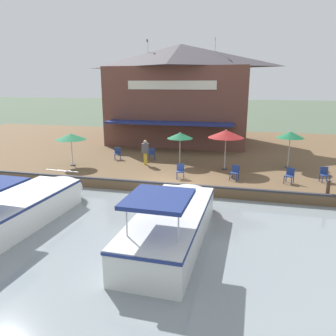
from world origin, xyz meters
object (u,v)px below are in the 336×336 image
(cafe_chair_beside_entrance, at_px, (235,172))
(mooring_post, at_px, (328,187))
(patio_umbrella_mid_patio_left, at_px, (226,134))
(cafe_chair_back_row_seat, at_px, (152,153))
(cafe_chair_under_first_umbrella, at_px, (118,153))
(patio_umbrella_by_entrance, at_px, (180,136))
(motorboat_distant_upstream, at_px, (175,218))
(patio_umbrella_mid_patio_right, at_px, (290,135))
(patio_umbrella_near_quay_edge, at_px, (71,137))
(waterfront_restaurant, at_px, (180,94))
(motorboat_fourth_along, at_px, (29,204))
(cafe_chair_facing_river, at_px, (180,170))
(cafe_chair_mid_patio, at_px, (290,175))
(person_at_quay_edge, at_px, (145,149))
(tree_downstream_bank, at_px, (139,97))
(cafe_chair_far_corner_seat, at_px, (325,174))

(cafe_chair_beside_entrance, distance_m, mooring_post, 4.91)
(patio_umbrella_mid_patio_left, xyz_separation_m, cafe_chair_back_row_seat, (-1.63, -5.38, -1.84))
(patio_umbrella_mid_patio_left, relative_size, cafe_chair_under_first_umbrella, 3.06)
(cafe_chair_beside_entrance, bearing_deg, cafe_chair_under_first_umbrella, -110.94)
(patio_umbrella_by_entrance, xyz_separation_m, cafe_chair_under_first_umbrella, (-0.41, -4.73, -1.51))
(patio_umbrella_mid_patio_left, distance_m, cafe_chair_beside_entrance, 2.96)
(patio_umbrella_by_entrance, relative_size, motorboat_distant_upstream, 0.28)
(patio_umbrella_mid_patio_right, relative_size, cafe_chair_back_row_seat, 2.86)
(patio_umbrella_near_quay_edge, distance_m, patio_umbrella_mid_patio_right, 14.43)
(waterfront_restaurant, relative_size, patio_umbrella_mid_patio_right, 5.28)
(waterfront_restaurant, relative_size, patio_umbrella_mid_patio_left, 4.94)
(waterfront_restaurant, bearing_deg, motorboat_fourth_along, -9.85)
(cafe_chair_facing_river, bearing_deg, patio_umbrella_near_quay_edge, -99.84)
(cafe_chair_mid_patio, relative_size, cafe_chair_beside_entrance, 1.00)
(cafe_chair_under_first_umbrella, xyz_separation_m, motorboat_fourth_along, (9.85, -0.25, -0.33))
(cafe_chair_beside_entrance, height_order, person_at_quay_edge, person_at_quay_edge)
(patio_umbrella_mid_patio_right, distance_m, motorboat_fourth_along, 16.00)
(cafe_chair_facing_river, bearing_deg, patio_umbrella_mid_patio_right, 123.04)
(cafe_chair_beside_entrance, relative_size, motorboat_distant_upstream, 0.11)
(cafe_chair_beside_entrance, bearing_deg, cafe_chair_back_row_seat, -121.94)
(cafe_chair_under_first_umbrella, bearing_deg, tree_downstream_bank, -168.28)
(patio_umbrella_near_quay_edge, xyz_separation_m, mooring_post, (2.46, 15.51, -1.58))
(motorboat_distant_upstream, bearing_deg, patio_umbrella_mid_patio_left, 171.64)
(motorboat_fourth_along, height_order, mooring_post, motorboat_fourth_along)
(patio_umbrella_mid_patio_right, height_order, cafe_chair_mid_patio, patio_umbrella_mid_patio_right)
(cafe_chair_back_row_seat, distance_m, cafe_chair_facing_river, 5.23)
(cafe_chair_beside_entrance, bearing_deg, waterfront_restaurant, -154.15)
(tree_downstream_bank, bearing_deg, cafe_chair_far_corner_seat, 45.16)
(cafe_chair_under_first_umbrella, distance_m, cafe_chair_facing_river, 6.62)
(cafe_chair_mid_patio, xyz_separation_m, motorboat_distant_upstream, (6.75, -5.04, -0.30))
(cafe_chair_facing_river, bearing_deg, motorboat_fourth_along, -43.10)
(patio_umbrella_mid_patio_right, distance_m, cafe_chair_far_corner_seat, 3.78)
(patio_umbrella_mid_patio_left, xyz_separation_m, mooring_post, (3.77, 5.39, -1.94))
(cafe_chair_back_row_seat, distance_m, cafe_chair_beside_entrance, 7.22)
(cafe_chair_facing_river, height_order, mooring_post, cafe_chair_facing_river)
(cafe_chair_facing_river, xyz_separation_m, tree_downstream_bank, (-17.49, -8.31, 3.47))
(motorboat_fourth_along, bearing_deg, patio_umbrella_mid_patio_left, 137.28)
(waterfront_restaurant, relative_size, person_at_quay_edge, 7.51)
(tree_downstream_bank, bearing_deg, waterfront_restaurant, 47.15)
(patio_umbrella_mid_patio_left, distance_m, cafe_chair_under_first_umbrella, 8.12)
(motorboat_fourth_along, height_order, tree_downstream_bank, tree_downstream_bank)
(waterfront_restaurant, xyz_separation_m, patio_umbrella_mid_patio_right, (7.98, 8.94, -2.29))
(motorboat_fourth_along, bearing_deg, motorboat_distant_upstream, 88.93)
(cafe_chair_far_corner_seat, relative_size, tree_downstream_bank, 0.14)
(patio_umbrella_mid_patio_left, bearing_deg, cafe_chair_facing_river, -41.82)
(motorboat_distant_upstream, distance_m, mooring_post, 8.43)
(waterfront_restaurant, height_order, cafe_chair_back_row_seat, waterfront_restaurant)
(patio_umbrella_mid_patio_left, height_order, cafe_chair_back_row_seat, patio_umbrella_mid_patio_left)
(patio_umbrella_mid_patio_right, distance_m, cafe_chair_beside_entrance, 5.23)
(waterfront_restaurant, xyz_separation_m, cafe_chair_mid_patio, (11.63, 8.65, -3.99))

